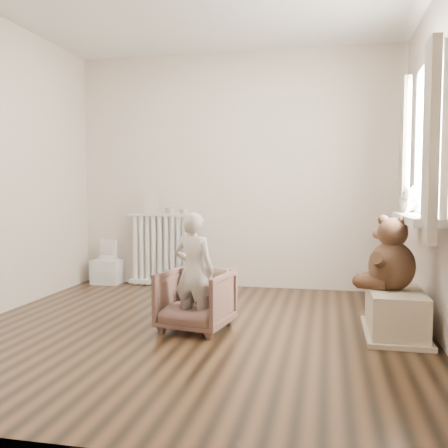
% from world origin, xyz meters
% --- Properties ---
extents(floor, '(3.60, 3.60, 0.01)m').
position_xyz_m(floor, '(0.00, 0.00, 0.00)').
color(floor, black).
rests_on(floor, ground).
extents(back_wall, '(3.60, 0.02, 2.60)m').
position_xyz_m(back_wall, '(0.00, 1.80, 1.30)').
color(back_wall, silver).
rests_on(back_wall, ground).
extents(front_wall, '(3.60, 0.02, 2.60)m').
position_xyz_m(front_wall, '(0.00, -1.80, 1.30)').
color(front_wall, silver).
rests_on(front_wall, ground).
extents(right_wall, '(0.02, 3.60, 2.60)m').
position_xyz_m(right_wall, '(1.80, 0.00, 1.30)').
color(right_wall, silver).
rests_on(right_wall, ground).
extents(window, '(0.03, 0.90, 1.10)m').
position_xyz_m(window, '(1.76, 0.30, 1.45)').
color(window, white).
rests_on(window, right_wall).
extents(window_sill, '(0.22, 1.10, 0.06)m').
position_xyz_m(window_sill, '(1.67, 0.30, 0.87)').
color(window_sill, silver).
rests_on(window_sill, right_wall).
extents(curtain_left, '(0.06, 0.26, 1.30)m').
position_xyz_m(curtain_left, '(1.65, -0.27, 1.39)').
color(curtain_left, '#B4A88E').
rests_on(curtain_left, right_wall).
extents(curtain_right, '(0.06, 0.26, 1.30)m').
position_xyz_m(curtain_right, '(1.65, 0.87, 1.39)').
color(curtain_right, '#B4A88E').
rests_on(curtain_right, right_wall).
extents(radiator, '(0.78, 0.15, 0.82)m').
position_xyz_m(radiator, '(-0.82, 1.68, 0.39)').
color(radiator, silver).
rests_on(radiator, floor).
extents(paper_doll, '(0.17, 0.01, 0.28)m').
position_xyz_m(paper_doll, '(-0.95, 1.68, 0.96)').
color(paper_doll, beige).
rests_on(paper_doll, radiator).
extents(tin_a, '(0.11, 0.11, 0.07)m').
position_xyz_m(tin_a, '(-0.73, 1.68, 0.86)').
color(tin_a, '#A59E8C').
rests_on(tin_a, radiator).
extents(tin_b, '(0.09, 0.09, 0.05)m').
position_xyz_m(tin_b, '(-0.57, 1.68, 0.85)').
color(tin_b, '#A59E8C').
rests_on(tin_b, radiator).
extents(toy_vanity, '(0.32, 0.23, 0.51)m').
position_xyz_m(toy_vanity, '(-1.49, 1.65, 0.28)').
color(toy_vanity, silver).
rests_on(toy_vanity, floor).
extents(armchair, '(0.59, 0.60, 0.47)m').
position_xyz_m(armchair, '(0.02, 0.01, 0.24)').
color(armchair, brown).
rests_on(armchair, floor).
extents(child, '(0.36, 0.27, 0.90)m').
position_xyz_m(child, '(0.02, -0.04, 0.47)').
color(child, beige).
rests_on(child, armchair).
extents(toy_bench, '(0.39, 0.73, 0.35)m').
position_xyz_m(toy_bench, '(1.52, 0.20, 0.20)').
color(toy_bench, beige).
rests_on(toy_bench, floor).
extents(teddy_bear, '(0.54, 0.48, 0.55)m').
position_xyz_m(teddy_bear, '(1.49, 0.21, 0.67)').
color(teddy_bear, '#321E12').
rests_on(teddy_bear, toy_bench).
extents(plush_cat, '(0.22, 0.28, 0.21)m').
position_xyz_m(plush_cat, '(1.66, 0.70, 1.00)').
color(plush_cat, '#6E685B').
rests_on(plush_cat, window_sill).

